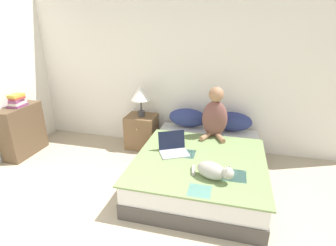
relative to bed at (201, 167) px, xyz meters
The scene contains 11 objects.
wall_back 1.62m from the bed, 120.20° to the left, with size 5.74×0.05×2.55m.
bed is the anchor object (origin of this frame).
pillow_near 0.98m from the bed, 112.33° to the left, with size 0.60×0.24×0.30m.
pillow_far 0.98m from the bed, 67.69° to the left, with size 0.60×0.24×0.30m.
person_sitting 0.78m from the bed, 80.12° to the left, with size 0.37×0.36×0.73m.
cat_tabby 0.68m from the bed, 71.21° to the right, with size 0.48×0.31×0.20m.
laptop_open 0.46m from the bed, 164.94° to the right, with size 0.45×0.42×0.25m.
nightstand 1.36m from the bed, 144.91° to the left, with size 0.48×0.43×0.55m.
table_lamp 1.53m from the bed, 144.79° to the left, with size 0.33×0.33×0.51m.
bookshelf 2.83m from the bed, behind, with size 0.27×0.70×0.79m.
book_stack_top 2.90m from the bed, behind, with size 0.20×0.25×0.19m.
Camera 1 is at (0.93, -0.92, 1.99)m, focal length 28.00 mm.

